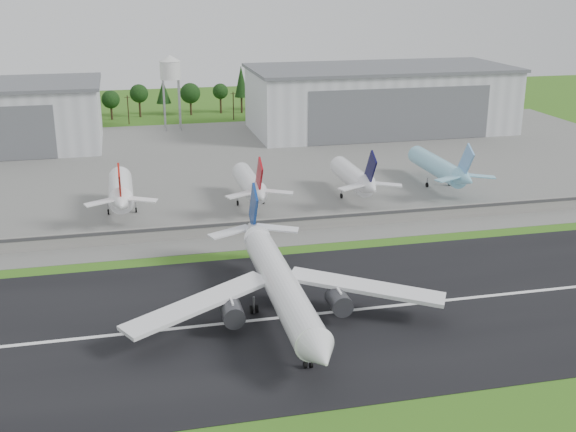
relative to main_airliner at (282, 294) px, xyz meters
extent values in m
plane|color=#366317|center=(-0.46, -9.56, -4.89)|extent=(600.00, 600.00, 0.00)
cube|color=black|center=(-0.46, 0.44, -4.84)|extent=(320.00, 60.00, 0.10)
cube|color=white|center=(-0.46, 0.44, -4.78)|extent=(220.00, 1.00, 0.02)
cube|color=slate|center=(-0.46, 110.44, -4.84)|extent=(320.00, 150.00, 0.10)
cube|color=gray|center=(-0.46, 45.44, -3.14)|extent=(240.00, 0.50, 3.50)
cube|color=#38383A|center=(-0.46, 45.14, -1.89)|extent=(240.00, 0.12, 0.70)
cube|color=silver|center=(74.54, 155.44, 7.11)|extent=(100.00, 45.00, 24.00)
cube|color=#595B60|center=(74.54, 155.44, 19.71)|extent=(102.00, 47.00, 1.20)
cube|color=#595B60|center=(74.54, 132.79, 5.19)|extent=(70.00, 0.30, 19.68)
cylinder|color=#99999E|center=(-8.46, 172.44, 5.11)|extent=(0.50, 0.50, 20.00)
cylinder|color=#99999E|center=(-2.46, 178.44, 5.11)|extent=(0.50, 0.50, 20.00)
cylinder|color=silver|center=(-5.46, 175.44, 18.61)|extent=(8.00, 8.00, 7.00)
cone|color=silver|center=(-5.46, 175.44, 23.31)|extent=(8.40, 8.40, 2.40)
cylinder|color=white|center=(0.00, 0.44, 1.31)|extent=(6.10, 44.04, 5.80)
cone|color=white|center=(0.17, -24.56, 1.31)|extent=(5.84, 6.04, 5.80)
cone|color=white|center=(-0.18, 26.94, 2.51)|extent=(5.57, 9.04, 5.51)
cube|color=navy|center=(-0.18, 26.44, 7.81)|extent=(0.56, 9.54, 11.13)
cube|color=white|center=(15.01, -1.46, 0.51)|extent=(27.23, 18.14, 2.65)
cylinder|color=#333338|center=(9.52, -3.00, -1.09)|extent=(3.84, 5.53, 3.80)
cube|color=white|center=(4.82, 26.47, 2.91)|extent=(9.55, 5.88, 0.98)
cube|color=white|center=(-14.99, -1.66, 0.51)|extent=(27.34, 17.84, 2.65)
cylinder|color=#333338|center=(-9.48, -3.13, -1.09)|extent=(3.84, 5.53, 3.80)
cube|color=white|center=(-5.18, 26.40, 2.91)|extent=(9.55, 5.77, 0.98)
cube|color=#99999E|center=(0.03, -3.56, -3.19)|extent=(10.20, 30.07, 3.20)
cylinder|color=black|center=(-4.52, 3.41, -4.04)|extent=(0.41, 1.50, 1.50)
cylinder|color=white|center=(-26.97, 70.44, 1.16)|extent=(6.11, 24.00, 6.11)
cone|color=white|center=(-26.97, 54.94, 2.16)|extent=(5.81, 7.00, 5.81)
cube|color=#A8160C|center=(-26.97, 55.44, 6.96)|extent=(0.45, 8.59, 10.02)
cylinder|color=#99999E|center=(-30.47, 68.44, -3.39)|extent=(0.32, 0.32, 3.00)
cylinder|color=#99999E|center=(-23.47, 68.44, -3.39)|extent=(0.32, 0.32, 3.00)
cylinder|color=black|center=(-30.47, 68.44, -4.09)|extent=(0.40, 1.40, 1.40)
cylinder|color=silver|center=(6.68, 70.44, 0.78)|extent=(5.34, 24.00, 5.34)
cone|color=silver|center=(6.68, 54.94, 1.78)|extent=(5.08, 7.00, 5.08)
cube|color=maroon|center=(6.68, 55.44, 6.58)|extent=(0.45, 8.59, 10.02)
cylinder|color=#99999E|center=(3.18, 68.44, -3.39)|extent=(0.32, 0.32, 3.00)
cylinder|color=#99999E|center=(10.18, 68.44, -3.39)|extent=(0.32, 0.32, 3.00)
cylinder|color=black|center=(3.18, 68.44, -4.09)|extent=(0.40, 1.40, 1.40)
cylinder|color=white|center=(35.64, 70.44, 0.89)|extent=(5.56, 24.00, 5.56)
cone|color=white|center=(35.64, 54.94, 1.89)|extent=(5.29, 7.00, 5.29)
cube|color=black|center=(35.64, 55.44, 6.69)|extent=(0.45, 8.59, 10.02)
cylinder|color=#99999E|center=(32.14, 68.44, -3.39)|extent=(0.32, 0.32, 3.00)
cylinder|color=#99999E|center=(39.14, 68.44, -3.39)|extent=(0.32, 0.32, 3.00)
cylinder|color=black|center=(32.14, 68.44, -4.09)|extent=(0.40, 1.40, 1.40)
cylinder|color=#85CAE6|center=(63.17, 75.44, 0.85)|extent=(5.49, 30.00, 5.49)
cone|color=#85CAE6|center=(63.17, 56.94, 1.85)|extent=(5.22, 7.00, 5.22)
cube|color=#70A8E6|center=(63.17, 57.44, 6.65)|extent=(0.45, 8.59, 10.02)
cylinder|color=#99999E|center=(59.67, 73.44, -3.39)|extent=(0.32, 0.32, 3.00)
cylinder|color=#99999E|center=(66.67, 73.44, -3.39)|extent=(0.32, 0.32, 3.00)
cylinder|color=black|center=(59.67, 73.44, -4.09)|extent=(0.40, 1.40, 1.40)
camera|label=1|loc=(-25.54, -113.64, 53.07)|focal=45.00mm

